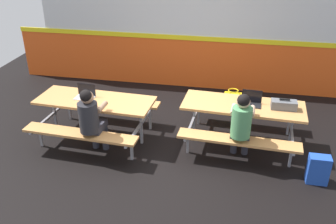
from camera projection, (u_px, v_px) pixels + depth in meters
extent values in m
cube|color=black|center=(167.00, 144.00, 6.37)|extent=(10.00, 10.00, 0.02)
cube|color=#E55119|center=(189.00, 63.00, 8.35)|extent=(8.00, 0.12, 1.10)
cube|color=yellow|center=(189.00, 38.00, 8.02)|extent=(8.00, 0.03, 0.10)
cube|color=silver|center=(190.00, 2.00, 7.73)|extent=(6.72, 0.12, 1.40)
cube|color=tan|center=(95.00, 100.00, 6.21)|extent=(2.02, 0.86, 0.04)
cube|color=tan|center=(80.00, 134.00, 5.80)|extent=(1.89, 0.39, 0.04)
cube|color=tan|center=(111.00, 100.00, 6.89)|extent=(1.89, 0.39, 0.04)
cube|color=gray|center=(55.00, 114.00, 6.56)|extent=(0.04, 0.04, 0.70)
cube|color=gray|center=(55.00, 112.00, 6.54)|extent=(0.13, 1.55, 0.04)
cube|color=gray|center=(41.00, 136.00, 6.19)|extent=(0.04, 0.04, 0.41)
cube|color=gray|center=(70.00, 109.00, 7.06)|extent=(0.04, 0.04, 0.41)
cube|color=gray|center=(141.00, 125.00, 6.21)|extent=(0.04, 0.04, 0.70)
cube|color=gray|center=(141.00, 123.00, 6.19)|extent=(0.13, 1.55, 0.04)
cube|color=gray|center=(132.00, 149.00, 5.83)|extent=(0.04, 0.04, 0.41)
cube|color=gray|center=(150.00, 119.00, 6.71)|extent=(0.04, 0.04, 0.41)
cube|color=tan|center=(243.00, 106.00, 6.04)|extent=(2.02, 0.86, 0.04)
cube|color=tan|center=(238.00, 140.00, 5.63)|extent=(1.89, 0.39, 0.04)
cube|color=tan|center=(244.00, 105.00, 6.72)|extent=(1.89, 0.39, 0.04)
cube|color=gray|center=(194.00, 120.00, 6.39)|extent=(0.04, 0.04, 0.70)
cube|color=gray|center=(194.00, 117.00, 6.37)|extent=(0.13, 1.55, 0.04)
cube|color=gray|center=(188.00, 142.00, 6.02)|extent=(0.04, 0.04, 0.41)
cube|color=gray|center=(199.00, 114.00, 6.89)|extent=(0.04, 0.04, 0.41)
cube|color=gray|center=(291.00, 131.00, 6.03)|extent=(0.04, 0.04, 0.70)
cube|color=gray|center=(291.00, 129.00, 6.01)|extent=(0.13, 1.55, 0.04)
cube|color=gray|center=(291.00, 155.00, 5.66)|extent=(0.04, 0.04, 0.41)
cube|color=gray|center=(289.00, 124.00, 6.54)|extent=(0.04, 0.04, 0.41)
cylinder|color=#2D2D38|center=(95.00, 136.00, 6.15)|extent=(0.11, 0.11, 0.45)
cylinder|color=#2D2D38|center=(105.00, 137.00, 6.11)|extent=(0.11, 0.11, 0.45)
cube|color=#2D2D38|center=(95.00, 126.00, 5.87)|extent=(0.32, 0.40, 0.12)
cylinder|color=#26262B|center=(89.00, 117.00, 5.61)|extent=(0.30, 0.30, 0.48)
cylinder|color=#A57A5B|center=(85.00, 105.00, 5.77)|extent=(0.10, 0.30, 0.08)
cylinder|color=#A57A5B|center=(102.00, 107.00, 5.71)|extent=(0.10, 0.30, 0.08)
sphere|color=#A57A5B|center=(87.00, 97.00, 5.48)|extent=(0.20, 0.20, 0.20)
sphere|color=black|center=(86.00, 96.00, 5.44)|extent=(0.18, 0.18, 0.18)
cylinder|color=#2D2D38|center=(234.00, 140.00, 6.02)|extent=(0.11, 0.11, 0.45)
cylinder|color=#2D2D38|center=(245.00, 142.00, 5.98)|extent=(0.11, 0.11, 0.45)
cube|color=#2D2D38|center=(241.00, 131.00, 5.73)|extent=(0.32, 0.40, 0.12)
cylinder|color=#4C8C59|center=(241.00, 122.00, 5.48)|extent=(0.30, 0.30, 0.48)
cylinder|color=tan|center=(234.00, 109.00, 5.64)|extent=(0.10, 0.30, 0.08)
cylinder|color=tan|center=(252.00, 112.00, 5.57)|extent=(0.10, 0.30, 0.08)
sphere|color=tan|center=(243.00, 102.00, 5.34)|extent=(0.20, 0.20, 0.20)
sphere|color=black|center=(244.00, 100.00, 5.30)|extent=(0.18, 0.18, 0.18)
cube|color=silver|center=(85.00, 98.00, 6.24)|extent=(0.33, 0.24, 0.01)
cube|color=black|center=(87.00, 89.00, 6.28)|extent=(0.32, 0.03, 0.21)
cube|color=black|center=(251.00, 105.00, 6.00)|extent=(0.33, 0.24, 0.01)
cube|color=black|center=(252.00, 96.00, 6.04)|extent=(0.32, 0.03, 0.21)
cube|color=#595B60|center=(284.00, 105.00, 5.86)|extent=(0.40, 0.18, 0.14)
cube|color=black|center=(285.00, 99.00, 5.82)|extent=(0.16, 0.02, 0.02)
cube|color=#1E47B2|center=(318.00, 170.00, 5.32)|extent=(0.30, 0.18, 0.44)
cube|color=#1E47B2|center=(316.00, 169.00, 5.44)|extent=(0.21, 0.04, 0.19)
cube|color=yellow|center=(232.00, 101.00, 7.43)|extent=(0.34, 0.14, 0.36)
torus|color=yellow|center=(233.00, 90.00, 7.32)|extent=(0.21, 0.21, 0.02)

